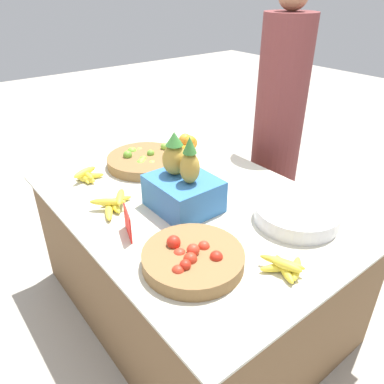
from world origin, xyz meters
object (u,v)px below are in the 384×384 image
at_px(lime_bowl, 145,160).
at_px(metal_bowl, 297,214).
at_px(price_sign, 128,223).
at_px(produce_crate, 183,186).
at_px(tomato_basket, 193,258).
at_px(vendor_person, 277,133).

distance_m(lime_bowl, metal_bowl, 0.88).
bearing_deg(price_sign, metal_bowl, 79.20).
distance_m(lime_bowl, produce_crate, 0.49).
relative_size(tomato_basket, produce_crate, 1.04).
bearing_deg(vendor_person, price_sign, -77.60).
height_order(produce_crate, vendor_person, vendor_person).
xyz_separation_m(lime_bowl, price_sign, (0.51, -0.39, 0.03)).
distance_m(tomato_basket, produce_crate, 0.40).
bearing_deg(price_sign, lime_bowl, 161.45).
bearing_deg(price_sign, tomato_basket, 35.50).
distance_m(tomato_basket, price_sign, 0.31).
bearing_deg(vendor_person, produce_crate, -75.63).
height_order(tomato_basket, produce_crate, produce_crate).
relative_size(lime_bowl, vendor_person, 0.26).
height_order(metal_bowl, produce_crate, produce_crate).
bearing_deg(tomato_basket, metal_bowl, 84.59).
bearing_deg(price_sign, vendor_person, 121.61).
relative_size(lime_bowl, produce_crate, 1.17).
xyz_separation_m(lime_bowl, vendor_person, (0.25, 0.79, 0.04)).
bearing_deg(produce_crate, tomato_basket, -32.05).
height_order(lime_bowl, tomato_basket, tomato_basket).
distance_m(tomato_basket, metal_bowl, 0.52).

